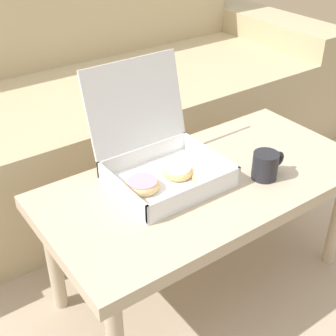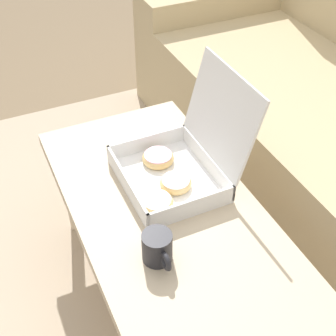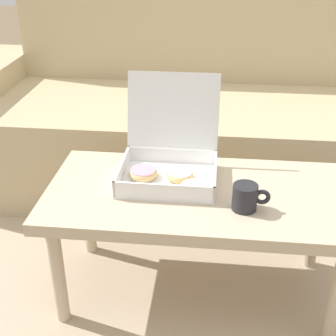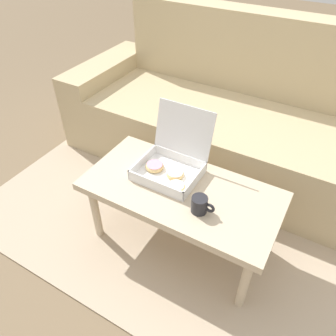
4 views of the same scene
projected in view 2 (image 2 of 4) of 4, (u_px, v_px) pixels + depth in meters
ground_plane at (175, 296)px, 1.57m from camera, size 12.00×12.00×0.00m
area_rug at (251, 265)px, 1.66m from camera, size 2.54×1.79×0.01m
coffee_table at (167, 222)px, 1.31m from camera, size 0.98×0.49×0.43m
pastry_box at (179, 163)px, 1.34m from camera, size 0.32×0.33×0.31m
coffee_mug at (158, 248)px, 1.13m from camera, size 0.11×0.07×0.08m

